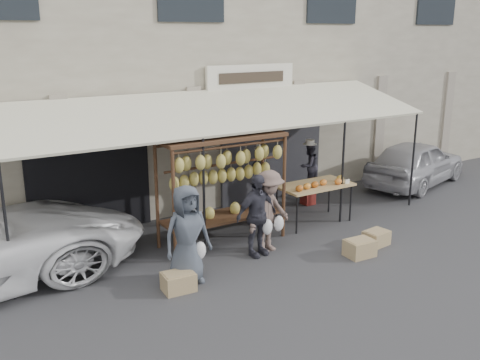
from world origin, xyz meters
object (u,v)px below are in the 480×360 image
object	(u,v)px
customer_mid	(257,215)
sedan	(416,163)
crate_far	(178,282)
vendor_left	(261,173)
crate_near_a	(360,248)
customer_left	(187,235)
customer_right	(268,211)
crate_near_b	(376,238)
banana_rack	(223,169)
vendor_right	(309,166)
produce_table	(316,186)

from	to	relation	value
customer_mid	sedan	distance (m)	6.80
sedan	crate_far	bearing A→B (deg)	90.04
vendor_left	customer_mid	world-z (taller)	vendor_left
customer_mid	crate_near_a	xyz separation A→B (m)	(1.67, -1.10, -0.65)
customer_left	customer_mid	xyz separation A→B (m)	(1.64, 0.34, -0.06)
customer_mid	crate_near_a	size ratio (longest dim) A/B	3.00
customer_right	sedan	size ratio (longest dim) A/B	0.43
vendor_left	customer_mid	bearing A→B (deg)	71.08
crate_near_a	sedan	distance (m)	5.69
customer_mid	crate_far	bearing A→B (deg)	-171.10
crate_near_a	sedan	bearing A→B (deg)	30.55
customer_right	crate_far	distance (m)	2.41
customer_mid	customer_right	size ratio (longest dim) A/B	0.99
vendor_left	customer_left	xyz separation A→B (m)	(-2.97, -2.18, -0.19)
crate_near_b	vendor_left	bearing A→B (deg)	110.76
banana_rack	sedan	distance (m)	6.90
vendor_left	crate_near_a	world-z (taller)	vendor_left
customer_left	vendor_right	bearing A→B (deg)	25.86
customer_right	vendor_left	bearing A→B (deg)	47.06
customer_right	crate_far	xyz separation A→B (m)	(-2.23, -0.60, -0.67)
customer_right	crate_far	size ratio (longest dim) A/B	3.15
produce_table	customer_right	bearing A→B (deg)	-156.91
vendor_left	crate_near_b	distance (m)	3.03
customer_left	crate_near_b	size ratio (longest dim) A/B	3.51
sedan	customer_mid	bearing A→B (deg)	89.82
customer_right	crate_near_a	distance (m)	1.90
banana_rack	customer_right	world-z (taller)	banana_rack
banana_rack	customer_right	distance (m)	1.23
vendor_left	customer_right	size ratio (longest dim) A/B	0.72
produce_table	customer_left	distance (m)	3.95
customer_mid	customer_right	bearing A→B (deg)	1.02
customer_left	crate_near_b	bearing A→B (deg)	-8.82
banana_rack	customer_right	bearing A→B (deg)	-57.61
crate_near_b	banana_rack	bearing A→B (deg)	146.06
customer_right	produce_table	bearing A→B (deg)	9.91
vendor_left	customer_right	bearing A→B (deg)	77.18
banana_rack	customer_left	world-z (taller)	banana_rack
crate_near_a	crate_near_b	bearing A→B (deg)	18.91
vendor_left	sedan	world-z (taller)	vendor_left
customer_left	crate_near_a	size ratio (longest dim) A/B	3.21
vendor_right	customer_right	xyz separation A→B (m)	(-2.56, -1.94, -0.17)
crate_near_a	crate_far	size ratio (longest dim) A/B	1.04
customer_left	crate_near_a	distance (m)	3.48
produce_table	vendor_left	world-z (taller)	vendor_left
crate_far	sedan	xyz separation A→B (m)	(8.49, 2.35, 0.49)
customer_right	crate_near_b	xyz separation A→B (m)	(2.05, -0.91, -0.67)
banana_rack	produce_table	xyz separation A→B (m)	(2.36, -0.05, -0.70)
produce_table	crate_near_b	world-z (taller)	produce_table
customer_right	crate_near_a	xyz separation A→B (m)	(1.37, -1.14, -0.66)
banana_rack	vendor_left	distance (m)	1.90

